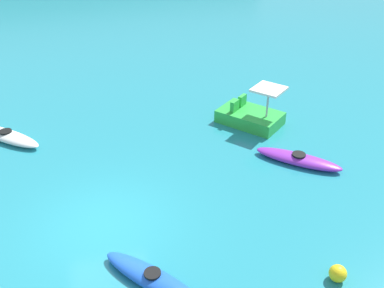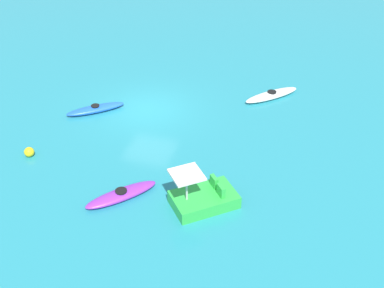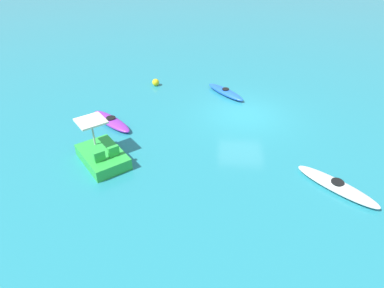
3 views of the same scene
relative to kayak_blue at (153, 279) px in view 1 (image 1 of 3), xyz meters
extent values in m
plane|color=teal|center=(-0.97, 2.43, -0.16)|extent=(600.00, 600.00, 0.00)
ellipsoid|color=blue|center=(0.00, 0.00, 0.00)|extent=(2.41, 2.63, 0.32)
cylinder|color=black|center=(0.00, 0.00, 0.18)|extent=(0.58, 0.58, 0.05)
ellipsoid|color=purple|center=(5.74, 3.95, 0.00)|extent=(2.71, 2.49, 0.32)
cylinder|color=black|center=(5.74, 3.95, 0.18)|extent=(0.65, 0.65, 0.05)
ellipsoid|color=white|center=(-4.06, 8.14, 0.00)|extent=(2.84, 2.76, 0.32)
cylinder|color=black|center=(-4.06, 8.14, 0.18)|extent=(0.66, 0.66, 0.05)
cube|color=green|center=(5.18, 7.10, 0.09)|extent=(2.70, 2.80, 0.50)
cube|color=green|center=(5.05, 7.71, 0.56)|extent=(0.44, 0.41, 0.44)
cube|color=green|center=(4.60, 7.33, 0.56)|extent=(0.44, 0.41, 0.44)
cylinder|color=#B2B2B7|center=(5.64, 6.57, 0.89)|extent=(0.08, 0.08, 1.10)
cube|color=silver|center=(5.64, 6.57, 1.48)|extent=(1.55, 1.55, 0.08)
sphere|color=yellow|center=(4.33, -1.01, 0.05)|extent=(0.43, 0.43, 0.43)
camera|label=1|loc=(-0.96, -7.43, 8.21)|focal=41.54mm
camera|label=2|loc=(18.88, 10.85, 12.11)|focal=45.84mm
camera|label=3|loc=(0.64, 17.82, 8.00)|focal=30.45mm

